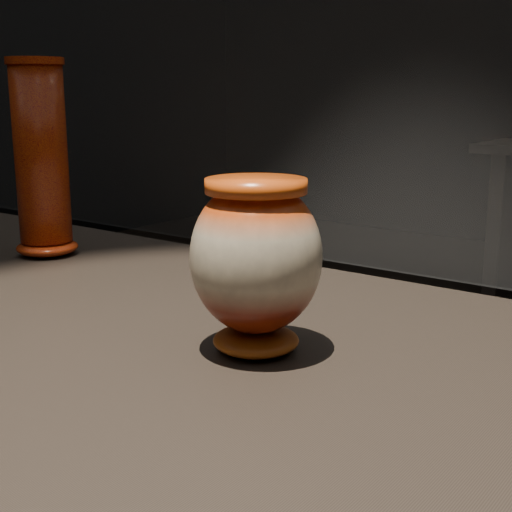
# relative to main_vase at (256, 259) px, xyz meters

# --- Properties ---
(main_vase) EXTENTS (0.19, 0.19, 0.20)m
(main_vase) POSITION_rel_main_vase_xyz_m (0.00, 0.00, 0.00)
(main_vase) COLOR #691909
(main_vase) RESTS_ON display_plinth
(tall_vase) EXTENTS (0.13, 0.13, 0.34)m
(tall_vase) POSITION_rel_main_vase_xyz_m (-0.59, 0.17, 0.06)
(tall_vase) COLOR #C64D0D
(tall_vase) RESTS_ON display_plinth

